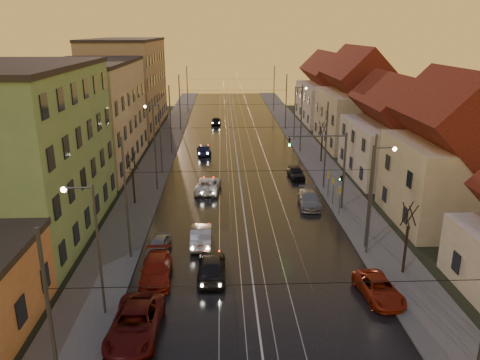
{
  "coord_description": "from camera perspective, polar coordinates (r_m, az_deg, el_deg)",
  "views": [
    {
      "loc": [
        -1.93,
        -21.7,
        15.77
      ],
      "look_at": [
        -0.28,
        19.35,
        2.52
      ],
      "focal_mm": 35.0,
      "sensor_mm": 36.0,
      "label": 1
    }
  ],
  "objects": [
    {
      "name": "parked_right_2",
      "position": [
        52.25,
        6.82,
        0.93
      ],
      "size": [
        1.77,
        3.91,
        1.3
      ],
      "primitive_type": "imported",
      "rotation": [
        0.0,
        0.0,
        0.06
      ],
      "color": "black",
      "rests_on": "ground"
    },
    {
      "name": "bare_tree_2",
      "position": [
        58.57,
        9.95,
        4.5
      ],
      "size": [
        1.09,
        1.09,
        5.11
      ],
      "color": "black",
      "rests_on": "ground"
    },
    {
      "name": "street_lamp_1",
      "position": [
        35.28,
        16.05,
        -0.81
      ],
      "size": [
        1.75,
        0.32,
        8.0
      ],
      "color": "#595B60",
      "rests_on": "ground"
    },
    {
      "name": "catenary_pole_l_3",
      "position": [
        62.1,
        -8.49,
        7.23
      ],
      "size": [
        0.16,
        0.16,
        9.0
      ],
      "primitive_type": "cylinder",
      "color": "#595B60",
      "rests_on": "ground"
    },
    {
      "name": "road",
      "position": [
        63.71,
        -0.49,
        3.56
      ],
      "size": [
        16.0,
        120.0,
        0.04
      ],
      "primitive_type": "cube",
      "color": "black",
      "rests_on": "ground"
    },
    {
      "name": "tram_rail_2",
      "position": [
        63.73,
        0.2,
        3.6
      ],
      "size": [
        0.06,
        120.0,
        0.03
      ],
      "primitive_type": "cube",
      "color": "gray",
      "rests_on": "road"
    },
    {
      "name": "traffic_light_mast",
      "position": [
        42.41,
        11.32,
        2.25
      ],
      "size": [
        5.3,
        0.32,
        7.2
      ],
      "color": "#595B60",
      "rests_on": "ground"
    },
    {
      "name": "apartment_left_3",
      "position": [
        81.68,
        -13.54,
        11.23
      ],
      "size": [
        10.0,
        24.0,
        14.0
      ],
      "primitive_type": "cube",
      "color": "#9A8463",
      "rests_on": "ground"
    },
    {
      "name": "catenary_pole_r_3",
      "position": [
        62.63,
        7.48,
        7.36
      ],
      "size": [
        0.16,
        0.16,
        9.0
      ],
      "primitive_type": "cylinder",
      "color": "#595B60",
      "rests_on": "ground"
    },
    {
      "name": "parked_left_1",
      "position": [
        26.77,
        -12.65,
        -16.69
      ],
      "size": [
        2.74,
        5.64,
        1.54
      ],
      "primitive_type": "imported",
      "rotation": [
        0.0,
        0.0,
        -0.03
      ],
      "color": "#4D0E0D",
      "rests_on": "ground"
    },
    {
      "name": "ground",
      "position": [
        26.89,
        2.37,
        -18.04
      ],
      "size": [
        160.0,
        160.0,
        0.0
      ],
      "primitive_type": "plane",
      "color": "black",
      "rests_on": "ground"
    },
    {
      "name": "catenary_pole_r_1",
      "position": [
        34.35,
        15.7,
        -1.96
      ],
      "size": [
        0.16,
        0.16,
        9.0
      ],
      "primitive_type": "cylinder",
      "color": "#595B60",
      "rests_on": "ground"
    },
    {
      "name": "catenary_pole_l_5",
      "position": [
        94.61,
        -6.44,
        10.92
      ],
      "size": [
        0.16,
        0.16,
        9.0
      ],
      "primitive_type": "cylinder",
      "color": "#595B60",
      "rests_on": "ground"
    },
    {
      "name": "sidewalk_right",
      "position": [
        64.77,
        8.4,
        3.66
      ],
      "size": [
        4.0,
        120.0,
        0.15
      ],
      "primitive_type": "cube",
      "color": "#4C4C4C",
      "rests_on": "ground"
    },
    {
      "name": "apartment_left_2",
      "position": [
        58.65,
        -17.81,
        7.44
      ],
      "size": [
        10.0,
        20.0,
        12.0
      ],
      "primitive_type": "cube",
      "color": "tan",
      "rests_on": "ground"
    },
    {
      "name": "house_right_3",
      "position": [
        68.14,
        14.03,
        8.94
      ],
      "size": [
        9.18,
        14.28,
        11.5
      ],
      "color": "#B5A98B",
      "rests_on": "ground"
    },
    {
      "name": "apartment_left_1",
      "position": [
        40.04,
        -25.14,
        2.77
      ],
      "size": [
        10.0,
        18.0,
        13.0
      ],
      "primitive_type": "cube",
      "color": "#699861",
      "rests_on": "ground"
    },
    {
      "name": "catenary_pole_l_1",
      "position": [
        33.38,
        -13.7,
        -2.39
      ],
      "size": [
        0.16,
        0.16,
        9.0
      ],
      "primitive_type": "cylinder",
      "color": "#595B60",
      "rests_on": "ground"
    },
    {
      "name": "street_lamp_0",
      "position": [
        27.05,
        -17.6,
        -6.74
      ],
      "size": [
        1.75,
        0.32,
        8.0
      ],
      "color": "#595B60",
      "rests_on": "ground"
    },
    {
      "name": "parked_left_3",
      "position": [
        35.3,
        -9.92,
        -7.83
      ],
      "size": [
        1.82,
        3.74,
        1.23
      ],
      "primitive_type": "imported",
      "rotation": [
        0.0,
        0.0,
        -0.1
      ],
      "color": "gray",
      "rests_on": "ground"
    },
    {
      "name": "street_lamp_2",
      "position": [
        53.32,
        -10.03,
        5.82
      ],
      "size": [
        1.75,
        0.32,
        8.0
      ],
      "color": "#595B60",
      "rests_on": "ground"
    },
    {
      "name": "catenary_pole_r_4",
      "position": [
        77.25,
        5.64,
        9.4
      ],
      "size": [
        0.16,
        0.16,
        9.0
      ],
      "primitive_type": "cylinder",
      "color": "#595B60",
      "rests_on": "ground"
    },
    {
      "name": "bare_tree_1",
      "position": [
        33.03,
        19.62,
        -6.95
      ],
      "size": [
        1.09,
        1.09,
        5.11
      ],
      "color": "black",
      "rests_on": "ground"
    },
    {
      "name": "house_right_2",
      "position": [
        54.33,
        18.22,
        5.16
      ],
      "size": [
        9.18,
        12.24,
        9.2
      ],
      "color": "beige",
      "rests_on": "ground"
    },
    {
      "name": "street_lamp_3",
      "position": [
        69.45,
        6.95,
        8.73
      ],
      "size": [
        1.75,
        0.32,
        8.0
      ],
      "color": "#595B60",
      "rests_on": "ground"
    },
    {
      "name": "house_right_4",
      "position": [
        85.51,
        10.69,
        10.37
      ],
      "size": [
        9.18,
        16.32,
        10.0
      ],
      "color": "beige",
      "rests_on": "ground"
    },
    {
      "name": "catenary_pole_l_2",
      "position": [
        47.54,
        -10.32,
        3.87
      ],
      "size": [
        0.16,
        0.16,
        9.0
      ],
      "primitive_type": "cylinder",
      "color": "#595B60",
      "rests_on": "ground"
    },
    {
      "name": "catenary_pole_l_0",
      "position": [
        20.44,
        -21.92,
        -17.04
      ],
      "size": [
        0.16,
        0.16,
        9.0
      ],
      "primitive_type": "cylinder",
      "color": "#595B60",
      "rests_on": "ground"
    },
    {
      "name": "catenary_pole_r_5",
      "position": [
        94.96,
        4.16,
        11.01
      ],
      "size": [
        0.16,
        0.16,
        9.0
      ],
      "primitive_type": "cylinder",
      "color": "#595B60",
      "rests_on": "ground"
    },
    {
      "name": "driving_car_1",
      "position": [
        36.19,
        -4.75,
        -6.73
      ],
      "size": [
        1.61,
        4.49,
        1.47
      ],
      "primitive_type": "imported",
      "rotation": [
        0.0,
        0.0,
        3.15
      ],
      "color": "#A5A4AA",
      "rests_on": "ground"
    },
    {
      "name": "parked_right_0",
      "position": [
        30.63,
        16.57,
        -12.6
      ],
      "size": [
        2.51,
        4.61,
        1.23
      ],
      "primitive_type": "imported",
      "rotation": [
        0.0,
        0.0,
        0.11
      ],
      "color": "maroon",
      "rests_on": "ground"
    },
    {
      "name": "sidewalk_left",
      "position": [
        64.17,
        -9.47,
        3.47
      ],
      "size": [
        4.0,
        120.0,
        0.15
      ],
      "primitive_type": "cube",
      "color": "#4C4C4C",
      "rests_on": "ground"
    },
    {
      "name": "parked_left_2",
      "position": [
        31.81,
        -10.18,
        -10.71
      ],
      "size": [
        2.17,
        4.91,
        1.4
      ],
      "primitive_type": "imported",
      "rotation": [
        0.0,
        0.0,
        0.04
      ],
      "color": "maroon",
      "rests_on": "ground"
    },
    {
      "name": "parked_right_1",
      "position": [
        44.16,
        8.46,
        -2.31
      ],
      "size": [
        2.21,
        4.77,
        1.35
      ],
      "primitive_type": "imported",
      "rotation": [
        0.0,
        0.0,
        -0.07
      ],
      "color": "#97989C",
      "rests_on": "ground"
    },
    {
      "name": "driving_car_4",
      "position": [
        81.8,
        -2.94,
        7.22
      ],
      "size": [
        1.72,
        4.02,
        1.35
      ],
      "primitive_type": "imported",
      "rotation": [
        0.0,
        0.0,
        3.11
      ],
      "color": "black",
      "rests_on": "ground"
    },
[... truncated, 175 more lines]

